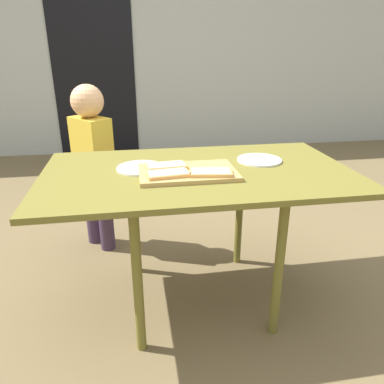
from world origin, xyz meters
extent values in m
plane|color=brown|center=(0.00, 0.00, 0.00)|extent=(16.00, 16.00, 0.00)
cube|color=#ADB2A8|center=(0.00, 3.01, 1.40)|extent=(8.00, 0.20, 2.81)
cube|color=black|center=(-0.66, 2.91, 1.00)|extent=(0.90, 0.02, 2.00)
cube|color=brown|center=(0.00, 0.00, 0.68)|extent=(1.37, 0.78, 0.02)
cylinder|color=brown|center=(-0.29, -0.29, 0.33)|extent=(0.04, 0.04, 0.67)
cylinder|color=brown|center=(0.29, -0.29, 0.33)|extent=(0.04, 0.04, 0.67)
cylinder|color=brown|center=(-0.29, 0.29, 0.33)|extent=(0.04, 0.04, 0.67)
cylinder|color=brown|center=(0.29, 0.29, 0.33)|extent=(0.04, 0.04, 0.67)
cube|color=tan|center=(-0.05, -0.05, 0.70)|extent=(0.42, 0.27, 0.02)
cube|color=#E0A155|center=(-0.14, -0.11, 0.72)|extent=(0.18, 0.11, 0.01)
cube|color=beige|center=(-0.14, -0.11, 0.73)|extent=(0.17, 0.10, 0.00)
cube|color=#E0A155|center=(-0.14, 0.00, 0.72)|extent=(0.18, 0.11, 0.01)
cube|color=beige|center=(-0.14, 0.00, 0.73)|extent=(0.16, 0.10, 0.00)
cube|color=#E0A155|center=(0.03, -0.12, 0.72)|extent=(0.19, 0.12, 0.01)
cube|color=beige|center=(0.03, -0.12, 0.73)|extent=(0.17, 0.11, 0.00)
cylinder|color=white|center=(0.31, 0.09, 0.70)|extent=(0.21, 0.21, 0.01)
cylinder|color=white|center=(-0.25, 0.06, 0.70)|extent=(0.21, 0.21, 0.01)
cylinder|color=#3D2B43|center=(-0.56, 0.69, 0.22)|extent=(0.09, 0.09, 0.44)
cylinder|color=#3D2B43|center=(-0.47, 0.58, 0.22)|extent=(0.09, 0.09, 0.44)
cube|color=gold|center=(-0.52, 0.64, 0.63)|extent=(0.26, 0.27, 0.38)
sphere|color=#E7AC77|center=(-0.52, 0.64, 0.92)|extent=(0.19, 0.19, 0.19)
camera|label=1|loc=(-0.28, -1.52, 1.21)|focal=34.18mm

